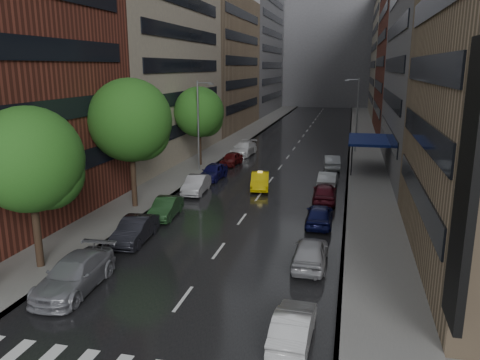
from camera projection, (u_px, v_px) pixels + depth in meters
name	position (u px, v px, depth m)	size (l,w,h in m)	color
ground	(147.00, 348.00, 17.97)	(220.00, 220.00, 0.00)	gray
road	(297.00, 144.00, 65.22)	(14.00, 140.00, 0.01)	black
sidewalk_left	(235.00, 141.00, 67.23)	(4.00, 140.00, 0.15)	gray
sidewalk_right	(364.00, 146.00, 63.17)	(4.00, 140.00, 0.15)	gray
buildings_left	(211.00, 30.00, 73.12)	(8.00, 108.00, 38.00)	maroon
buildings_right	(415.00, 33.00, 64.61)	(8.05, 109.10, 36.00)	#937A5B
building_far	(328.00, 45.00, 125.69)	(40.00, 14.00, 32.00)	slate
tree_near	(29.00, 160.00, 23.65)	(5.43, 5.43, 8.66)	#382619
tree_mid	(130.00, 120.00, 34.22)	(6.12, 6.12, 9.76)	#382619
tree_far	(199.00, 112.00, 49.44)	(5.33, 5.33, 8.49)	#382619
taxi	(260.00, 181.00, 41.17)	(1.53, 4.39, 1.45)	yellow
parked_cars_left	(196.00, 185.00, 39.64)	(2.64, 41.94, 1.61)	slate
parked_cars_right	(322.00, 204.00, 34.19)	(2.02, 37.13, 1.56)	#B9B9B9
street_lamp_left	(199.00, 124.00, 46.90)	(1.74, 0.22, 9.00)	gray
street_lamp_right	(357.00, 113.00, 57.59)	(1.74, 0.22, 9.00)	gray
awning	(368.00, 140.00, 48.27)	(4.00, 8.00, 3.12)	navy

